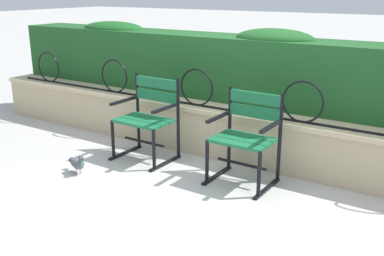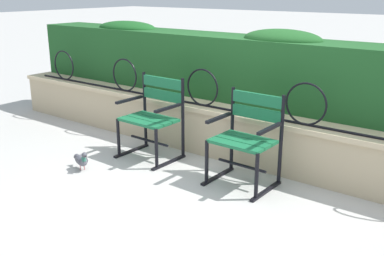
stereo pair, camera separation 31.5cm
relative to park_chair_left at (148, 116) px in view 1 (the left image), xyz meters
The scene contains 7 objects.
ground_plane 1.00m from the park_chair_left, 29.98° to the right, with size 60.00×60.00×0.00m, color #B7B5AF.
stone_wall 0.93m from the park_chair_left, 32.68° to the left, with size 7.13×0.41×0.55m.
iron_arch_fence 0.65m from the park_chair_left, 43.93° to the left, with size 6.60×0.02×0.42m.
hedge_row 1.32m from the park_chair_left, 51.79° to the left, with size 6.99×0.60×0.84m.
park_chair_left is the anchor object (origin of this frame).
park_chair_right 1.19m from the park_chair_left, ahead, with size 0.60×0.53×0.88m.
pigeon_near_chairs 0.90m from the park_chair_left, 112.96° to the right, with size 0.28×0.16×0.22m.
Camera 1 is at (2.17, -3.25, 1.82)m, focal length 41.87 mm.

